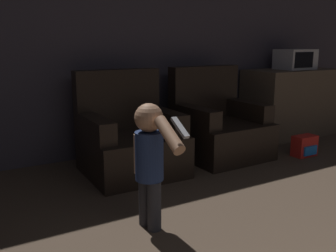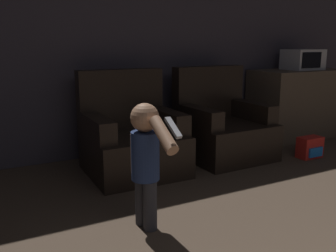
{
  "view_description": "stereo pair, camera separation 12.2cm",
  "coord_description": "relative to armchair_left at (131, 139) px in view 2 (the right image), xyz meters",
  "views": [
    {
      "loc": [
        -1.57,
        0.56,
        1.26
      ],
      "look_at": [
        -0.02,
        3.23,
        0.57
      ],
      "focal_mm": 40.0,
      "sensor_mm": 36.0,
      "label": 1
    },
    {
      "loc": [
        -1.46,
        0.5,
        1.26
      ],
      "look_at": [
        -0.02,
        3.23,
        0.57
      ],
      "focal_mm": 40.0,
      "sensor_mm": 36.0,
      "label": 2
    }
  ],
  "objects": [
    {
      "name": "wall_back",
      "position": [
        0.11,
        0.67,
        0.97
      ],
      "size": [
        8.4,
        0.05,
        2.6
      ],
      "color": "#3D3842",
      "rests_on": "ground_plane"
    },
    {
      "name": "armchair_left",
      "position": [
        0.0,
        0.0,
        0.0
      ],
      "size": [
        0.9,
        0.87,
        0.99
      ],
      "rotation": [
        0.0,
        0.0,
        -0.01
      ],
      "color": "black",
      "rests_on": "ground_plane"
    },
    {
      "name": "armchair_right",
      "position": [
        1.09,
        -0.0,
        0.0
      ],
      "size": [
        0.9,
        0.87,
        0.99
      ],
      "rotation": [
        0.0,
        0.0,
        0.02
      ],
      "color": "black",
      "rests_on": "ground_plane"
    },
    {
      "name": "person_toddler",
      "position": [
        -0.36,
        -1.14,
        0.19
      ],
      "size": [
        0.19,
        0.6,
        0.87
      ],
      "rotation": [
        0.0,
        0.0,
        1.7
      ],
      "color": "#28282D",
      "rests_on": "ground_plane"
    },
    {
      "name": "toy_backpack",
      "position": [
        1.92,
        -0.52,
        -0.21
      ],
      "size": [
        0.28,
        0.18,
        0.23
      ],
      "color": "red",
      "rests_on": "ground_plane"
    },
    {
      "name": "kitchen_counter",
      "position": [
        2.55,
        0.28,
        0.13
      ],
      "size": [
        1.31,
        0.64,
        0.9
      ],
      "color": "brown",
      "rests_on": "ground_plane"
    },
    {
      "name": "microwave",
      "position": [
        2.57,
        0.27,
        0.71
      ],
      "size": [
        0.48,
        0.36,
        0.27
      ],
      "color": "#B7B7BC",
      "rests_on": "kitchen_counter"
    }
  ]
}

